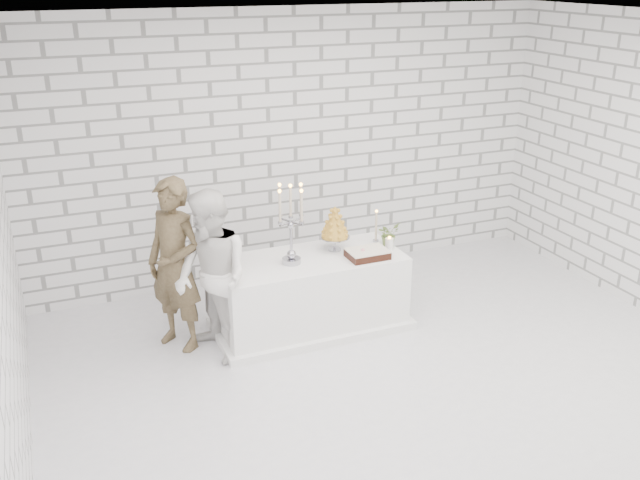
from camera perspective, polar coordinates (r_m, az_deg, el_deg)
The scene contains 12 objects.
ground at distance 6.29m, azimuth 6.35°, elevation -11.11°, with size 6.00×5.00×0.01m, color silver.
ceiling at distance 5.32m, azimuth 7.72°, elevation 17.26°, with size 6.00×5.00×0.01m, color white.
wall_back at distance 7.81m, azimuth -2.02°, elevation 7.59°, with size 6.00×0.01×3.00m, color white.
cake_table at distance 6.88m, azimuth -0.77°, elevation -4.36°, with size 1.80×0.80×0.75m, color white.
groom at distance 6.52m, azimuth -11.78°, elevation -2.03°, with size 0.60×0.39×1.65m, color #483924.
bride at distance 6.27m, azimuth -8.82°, elevation -3.06°, with size 0.77×0.60×1.59m, color white.
candelabra at distance 6.47m, azimuth -2.39°, elevation 1.29°, with size 0.32×0.32×0.78m, color #9897A1, non-canonical shape.
croquembouche at distance 6.83m, azimuth 1.22°, elevation 0.97°, with size 0.30×0.30×0.46m, color #AC7B24, non-canonical shape.
chocolate_cake at distance 6.73m, azimuth 3.90°, elevation -1.13°, with size 0.38×0.27×0.08m, color black.
pillar_candle at distance 6.94m, azimuth 5.69°, elevation -0.32°, with size 0.08×0.08×0.12m, color white.
extra_taper at distance 7.09m, azimuth 4.61°, elevation 1.08°, with size 0.06×0.06×0.32m, color #C1B096.
flowers at distance 7.02m, azimuth 5.64°, elevation 0.50°, with size 0.22×0.19×0.24m, color #4B723E.
Camera 1 is at (-2.64, -4.60, 3.38)m, focal length 39.10 mm.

